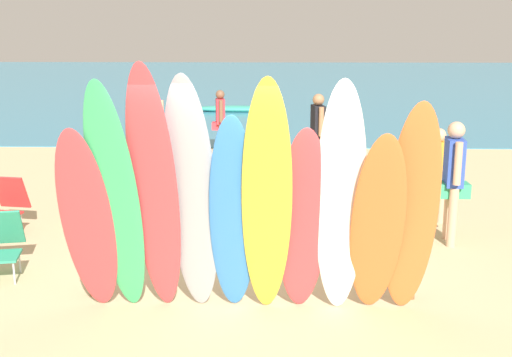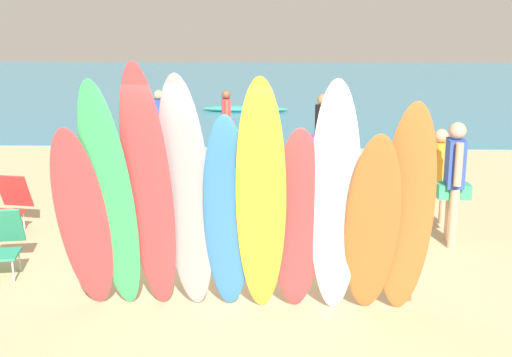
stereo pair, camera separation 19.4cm
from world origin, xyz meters
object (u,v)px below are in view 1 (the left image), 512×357
surfboard_red_0 (88,223)px  surfboard_red_6 (303,222)px  beachgoer_near_rack (437,170)px  distant_boat (236,109)px  surfboard_rack (251,251)px  beach_chair_blue (6,203)px  beachgoer_strolling (220,118)px  beach_chair_striped (89,197)px  surfboard_grey_3 (192,199)px  surfboard_orange_9 (412,212)px  surfboard_red_2 (155,195)px  surfboard_blue_4 (233,217)px  surfboard_yellow_5 (267,203)px  beachgoer_photographing (318,130)px  surfboard_orange_8 (377,227)px  beachgoer_by_water (453,174)px  surfboard_white_7 (341,202)px  beach_chair_red (0,242)px  beachgoer_midbeach (153,119)px  surfboard_green_1 (116,203)px

surfboard_red_0 → surfboard_red_6: size_ratio=1.04×
beachgoer_near_rack → distant_boat: (-3.84, 13.48, -0.76)m
surfboard_rack → beach_chair_blue: beach_chair_blue is taller
beachgoer_strolling → beach_chair_striped: 5.94m
beachgoer_near_rack → beach_chair_blue: beachgoer_near_rack is taller
surfboard_grey_3 → surfboard_red_6: (1.13, 0.07, -0.26)m
surfboard_orange_9 → distant_boat: (-2.74, 16.83, -1.06)m
surfboard_red_2 → surfboard_blue_4: (0.78, 0.08, -0.25)m
surfboard_orange_9 → beach_chair_striped: bearing=144.1°
surfboard_rack → surfboard_yellow_5: size_ratio=1.38×
beachgoer_photographing → distant_boat: beachgoer_photographing is taller
surfboard_orange_8 → beachgoer_by_water: surfboard_orange_8 is taller
surfboard_white_7 → beachgoer_strolling: surfboard_white_7 is taller
beach_chair_red → beach_chair_striped: (0.50, 2.14, 0.00)m
beachgoer_midbeach → beachgoer_photographing: 4.26m
beachgoer_strolling → beachgoer_photographing: (2.17, -2.42, 0.09)m
surfboard_white_7 → surfboard_orange_8: bearing=4.0°
surfboard_rack → beachgoer_by_water: 3.44m
beachgoer_photographing → surfboard_yellow_5: bearing=162.5°
beachgoer_strolling → beach_chair_blue: 6.71m
beachgoer_near_rack → beach_chair_red: (-5.89, -2.23, -0.45)m
surfboard_yellow_5 → distant_boat: size_ratio=0.86×
surfboard_red_6 → surfboard_green_1: bearing=-177.1°
surfboard_orange_9 → beach_chair_striped: surfboard_orange_9 is taller
surfboard_orange_8 → surfboard_white_7: bearing=179.7°
surfboard_red_0 → beachgoer_midbeach: bearing=97.3°
surfboard_red_0 → surfboard_blue_4: bearing=3.1°
surfboard_blue_4 → surfboard_orange_8: bearing=-2.3°
beachgoer_by_water → beach_chair_red: 6.08m
surfboard_grey_3 → beachgoer_near_rack: (3.34, 3.41, -0.43)m
surfboard_red_6 → surfboard_white_7: (0.37, -0.08, 0.24)m
surfboard_grey_3 → beach_chair_red: bearing=161.0°
beachgoer_midbeach → beach_chair_blue: beachgoer_midbeach is taller
surfboard_grey_3 → surfboard_orange_9: size_ratio=1.12×
surfboard_grey_3 → distant_boat: size_ratio=0.85×
surfboard_orange_9 → beachgoer_midbeach: bearing=117.6°
surfboard_orange_8 → distant_boat: bearing=98.9°
surfboard_red_0 → surfboard_red_2: surfboard_red_2 is taller
beachgoer_midbeach → surfboard_rack: bearing=-46.3°
beach_chair_striped → beach_chair_red: bearing=-100.3°
surfboard_orange_8 → beach_chair_red: surfboard_orange_8 is taller
surfboard_white_7 → surfboard_yellow_5: bearing=-166.1°
surfboard_red_2 → surfboard_orange_9: size_ratio=1.19×
surfboard_rack → distant_boat: (-1.08, 16.34, -0.44)m
surfboard_red_0 → beach_chair_red: (-1.48, 1.23, -0.63)m
surfboard_white_7 → surfboard_orange_9: surfboard_white_7 is taller
surfboard_red_2 → beachgoer_midbeach: (-1.63, 8.76, -0.46)m
beachgoer_strolling → distant_boat: size_ratio=0.49×
surfboard_white_7 → surfboard_grey_3: bearing=-175.2°
surfboard_orange_9 → beachgoer_strolling: surfboard_orange_9 is taller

